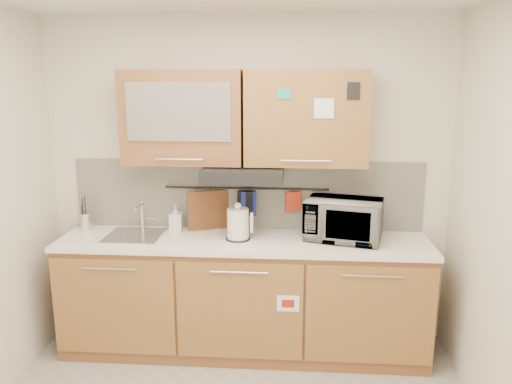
# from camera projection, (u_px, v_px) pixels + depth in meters

# --- Properties ---
(wall_back) EXTENTS (3.20, 0.00, 3.20)m
(wall_back) POSITION_uv_depth(u_px,v_px,m) (247.00, 182.00, 4.02)
(wall_back) COLOR silver
(wall_back) RESTS_ON ground
(base_cabinet) EXTENTS (2.80, 0.64, 0.88)m
(base_cabinet) POSITION_uv_depth(u_px,v_px,m) (244.00, 301.00, 3.91)
(base_cabinet) COLOR brown
(base_cabinet) RESTS_ON floor
(countertop) EXTENTS (2.82, 0.62, 0.04)m
(countertop) POSITION_uv_depth(u_px,v_px,m) (243.00, 242.00, 3.80)
(countertop) COLOR white
(countertop) RESTS_ON base_cabinet
(backsplash) EXTENTS (2.80, 0.02, 0.56)m
(backsplash) POSITION_uv_depth(u_px,v_px,m) (247.00, 195.00, 4.03)
(backsplash) COLOR silver
(backsplash) RESTS_ON countertop
(upper_cabinets) EXTENTS (1.82, 0.37, 0.70)m
(upper_cabinets) POSITION_uv_depth(u_px,v_px,m) (244.00, 117.00, 3.73)
(upper_cabinets) COLOR brown
(upper_cabinets) RESTS_ON wall_back
(range_hood) EXTENTS (0.60, 0.46, 0.10)m
(range_hood) POSITION_uv_depth(u_px,v_px,m) (244.00, 173.00, 3.75)
(range_hood) COLOR black
(range_hood) RESTS_ON upper_cabinets
(sink) EXTENTS (0.42, 0.40, 0.26)m
(sink) POSITION_uv_depth(u_px,v_px,m) (135.00, 235.00, 3.88)
(sink) COLOR silver
(sink) RESTS_ON countertop
(utensil_rail) EXTENTS (1.30, 0.02, 0.02)m
(utensil_rail) POSITION_uv_depth(u_px,v_px,m) (246.00, 188.00, 3.98)
(utensil_rail) COLOR black
(utensil_rail) RESTS_ON backsplash
(utensil_crock) EXTENTS (0.14, 0.14, 0.27)m
(utensil_crock) POSITION_uv_depth(u_px,v_px,m) (85.00, 221.00, 4.03)
(utensil_crock) COLOR silver
(utensil_crock) RESTS_ON countertop
(kettle) EXTENTS (0.21, 0.19, 0.29)m
(kettle) POSITION_uv_depth(u_px,v_px,m) (238.00, 225.00, 3.77)
(kettle) COLOR silver
(kettle) RESTS_ON countertop
(toaster) EXTENTS (0.33, 0.26, 0.22)m
(toaster) POSITION_uv_depth(u_px,v_px,m) (350.00, 227.00, 3.74)
(toaster) COLOR black
(toaster) RESTS_ON countertop
(microwave) EXTENTS (0.63, 0.50, 0.31)m
(microwave) POSITION_uv_depth(u_px,v_px,m) (343.00, 220.00, 3.77)
(microwave) COLOR #999999
(microwave) RESTS_ON countertop
(soap_bottle) EXTENTS (0.10, 0.11, 0.22)m
(soap_bottle) POSITION_uv_depth(u_px,v_px,m) (176.00, 218.00, 3.98)
(soap_bottle) COLOR #999999
(soap_bottle) RESTS_ON countertop
(cutting_board) EXTENTS (0.36, 0.17, 0.46)m
(cutting_board) POSITION_uv_depth(u_px,v_px,m) (211.00, 218.00, 4.04)
(cutting_board) COLOR brown
(cutting_board) RESTS_ON utensil_rail
(oven_mitt) EXTENTS (0.13, 0.05, 0.20)m
(oven_mitt) POSITION_uv_depth(u_px,v_px,m) (249.00, 204.00, 3.99)
(oven_mitt) COLOR #203097
(oven_mitt) RESTS_ON utensil_rail
(dark_pouch) EXTENTS (0.13, 0.06, 0.19)m
(dark_pouch) POSITION_uv_depth(u_px,v_px,m) (245.00, 203.00, 3.99)
(dark_pouch) COLOR black
(dark_pouch) RESTS_ON utensil_rail
(pot_holder) EXTENTS (0.13, 0.06, 0.16)m
(pot_holder) POSITION_uv_depth(u_px,v_px,m) (293.00, 201.00, 3.96)
(pot_holder) COLOR red
(pot_holder) RESTS_ON utensil_rail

